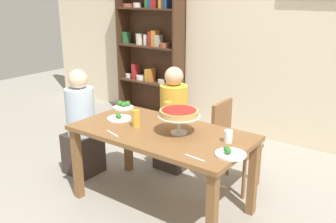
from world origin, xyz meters
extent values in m
plane|color=gray|center=(0.00, 0.00, 0.00)|extent=(12.00, 12.00, 0.00)
cube|color=beige|center=(0.00, 2.20, 1.40)|extent=(8.00, 0.12, 2.80)
cube|color=brown|center=(0.00, 0.00, 0.72)|extent=(1.58, 0.83, 0.04)
cube|color=brown|center=(-0.73, -0.36, 0.35)|extent=(0.07, 0.07, 0.70)
cube|color=brown|center=(0.73, -0.36, 0.35)|extent=(0.07, 0.07, 0.70)
cube|color=brown|center=(-0.73, 0.36, 0.35)|extent=(0.07, 0.07, 0.70)
cube|color=brown|center=(0.73, 0.36, 0.35)|extent=(0.07, 0.07, 0.70)
cube|color=#422819|center=(-2.25, 1.98, 1.10)|extent=(0.03, 0.30, 2.20)
cube|color=#422819|center=(-1.18, 1.98, 1.10)|extent=(0.03, 0.30, 2.20)
cube|color=#422819|center=(-1.72, 2.12, 1.10)|extent=(1.10, 0.02, 2.20)
cube|color=#422819|center=(-1.72, 1.98, 0.01)|extent=(1.04, 0.28, 0.02)
cube|color=#422819|center=(-1.72, 1.98, 0.56)|extent=(1.04, 0.28, 0.02)
cube|color=#422819|center=(-1.72, 1.98, 1.11)|extent=(1.04, 0.28, 0.02)
cube|color=#422819|center=(-1.72, 1.98, 1.66)|extent=(1.04, 0.28, 0.02)
cylinder|color=silver|center=(-2.16, 1.98, 0.60)|extent=(0.11, 0.11, 0.06)
cube|color=maroon|center=(-2.02, 1.98, 0.69)|extent=(0.06, 0.13, 0.24)
cylinder|color=silver|center=(-1.90, 1.98, 0.61)|extent=(0.16, 0.16, 0.06)
cube|color=#B7932D|center=(-1.76, 1.98, 0.67)|extent=(0.05, 0.13, 0.19)
cube|color=orange|center=(-1.70, 1.98, 0.67)|extent=(0.06, 0.13, 0.19)
cylinder|color=beige|center=(-1.49, 1.98, 0.60)|extent=(0.13, 0.13, 0.05)
cylinder|color=#3D7084|center=(-1.32, 1.98, 0.61)|extent=(0.14, 0.14, 0.07)
cube|color=#2D6B38|center=(-2.19, 1.98, 1.21)|extent=(0.06, 0.13, 0.18)
cylinder|color=beige|center=(-1.92, 1.98, 1.21)|extent=(0.11, 0.11, 0.16)
cylinder|color=silver|center=(-1.80, 1.98, 1.20)|extent=(0.08, 0.08, 0.16)
cube|color=maroon|center=(-1.68, 1.98, 1.23)|extent=(0.05, 0.13, 0.21)
cube|color=orange|center=(-1.62, 1.98, 1.24)|extent=(0.06, 0.13, 0.23)
cube|color=#B2A88E|center=(-1.55, 1.98, 1.21)|extent=(0.06, 0.13, 0.17)
cylinder|color=brown|center=(-1.43, 1.98, 1.15)|extent=(0.15, 0.15, 0.06)
cylinder|color=brown|center=(-2.13, 1.98, 1.70)|extent=(0.17, 0.17, 0.05)
cylinder|color=silver|center=(-1.95, 1.98, 1.71)|extent=(0.12, 0.12, 0.07)
cube|color=#2D6B38|center=(-1.73, 1.98, 1.79)|extent=(0.06, 0.11, 0.23)
cube|color=navy|center=(-1.67, 1.98, 1.76)|extent=(0.05, 0.12, 0.17)
cube|color=maroon|center=(-1.61, 1.98, 1.78)|extent=(0.07, 0.13, 0.22)
cube|color=#B7932D|center=(-1.48, 1.98, 1.77)|extent=(0.05, 0.13, 0.18)
cube|color=navy|center=(-1.38, 1.98, 1.78)|extent=(0.04, 0.13, 0.20)
cube|color=#382D28|center=(-0.38, 0.72, 0.23)|extent=(0.34, 0.34, 0.45)
cylinder|color=gold|center=(-0.38, 0.72, 0.70)|extent=(0.30, 0.30, 0.50)
sphere|color=tan|center=(-0.38, 0.72, 1.05)|extent=(0.20, 0.20, 0.20)
cube|color=#382D28|center=(-1.09, 0.03, 0.23)|extent=(0.34, 0.34, 0.45)
cylinder|color=silver|center=(-1.09, 0.03, 0.70)|extent=(0.30, 0.30, 0.50)
sphere|color=beige|center=(-1.09, 0.03, 1.05)|extent=(0.20, 0.20, 0.20)
cube|color=brown|center=(0.39, 0.72, 0.43)|extent=(0.40, 0.40, 0.04)
cube|color=brown|center=(0.21, 0.72, 0.66)|extent=(0.04, 0.36, 0.42)
cylinder|color=brown|center=(0.57, 0.90, 0.21)|extent=(0.04, 0.04, 0.41)
cylinder|color=brown|center=(0.57, 0.55, 0.21)|extent=(0.04, 0.04, 0.41)
cylinder|color=brown|center=(0.22, 0.90, 0.21)|extent=(0.04, 0.04, 0.41)
cylinder|color=brown|center=(0.22, 0.55, 0.21)|extent=(0.04, 0.04, 0.41)
cylinder|color=silver|center=(0.16, 0.04, 0.75)|extent=(0.15, 0.15, 0.01)
cylinder|color=silver|center=(0.16, 0.04, 0.82)|extent=(0.03, 0.03, 0.14)
cylinder|color=silver|center=(0.16, 0.04, 0.90)|extent=(0.36, 0.36, 0.01)
cylinder|color=tan|center=(0.16, 0.04, 0.93)|extent=(0.33, 0.33, 0.05)
cylinder|color=maroon|center=(0.16, 0.04, 0.95)|extent=(0.30, 0.30, 0.00)
cylinder|color=white|center=(-0.72, 0.30, 0.75)|extent=(0.21, 0.21, 0.01)
sphere|color=#2D7028|center=(-0.72, 0.31, 0.78)|extent=(0.05, 0.05, 0.05)
sphere|color=#2D7028|center=(-0.72, 0.29, 0.78)|extent=(0.05, 0.05, 0.05)
sphere|color=#2D7028|center=(-0.78, 0.30, 0.78)|extent=(0.06, 0.06, 0.06)
sphere|color=#2D7028|center=(-0.70, 0.34, 0.78)|extent=(0.06, 0.06, 0.06)
cylinder|color=white|center=(0.73, -0.10, 0.75)|extent=(0.24, 0.24, 0.01)
sphere|color=#2D7028|center=(0.72, -0.13, 0.78)|extent=(0.05, 0.05, 0.05)
sphere|color=#2D7028|center=(0.68, -0.08, 0.77)|extent=(0.04, 0.04, 0.04)
sphere|color=#2D7028|center=(0.69, -0.08, 0.77)|extent=(0.04, 0.04, 0.04)
cylinder|color=white|center=(-0.51, 0.01, 0.75)|extent=(0.23, 0.23, 0.01)
sphere|color=#2D7028|center=(-0.52, 0.00, 0.77)|extent=(0.04, 0.04, 0.04)
sphere|color=#2D7028|center=(-0.55, 0.04, 0.77)|extent=(0.04, 0.04, 0.04)
sphere|color=#2D7028|center=(-0.49, -0.01, 0.77)|extent=(0.04, 0.04, 0.04)
cylinder|color=gold|center=(-0.24, -0.06, 0.82)|extent=(0.07, 0.07, 0.16)
cylinder|color=gold|center=(-0.15, 0.31, 0.82)|extent=(0.08, 0.08, 0.16)
cylinder|color=white|center=(0.60, 0.11, 0.79)|extent=(0.07, 0.07, 0.10)
cube|color=silver|center=(0.54, -0.31, 0.74)|extent=(0.18, 0.03, 0.00)
cube|color=silver|center=(-0.29, -0.31, 0.74)|extent=(0.18, 0.07, 0.00)
camera|label=1|loc=(1.86, -2.44, 1.91)|focal=39.94mm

